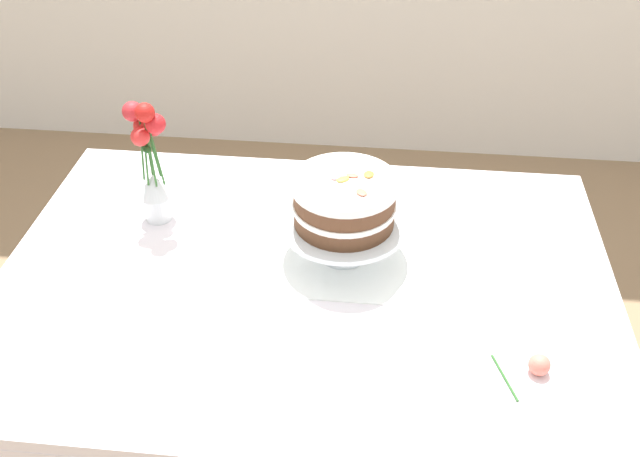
% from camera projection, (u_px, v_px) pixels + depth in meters
% --- Properties ---
extents(dining_table, '(1.40, 1.00, 0.74)m').
position_uv_depth(dining_table, '(304.00, 313.00, 1.67)').
color(dining_table, white).
rests_on(dining_table, ground).
extents(linen_napkin, '(0.32, 0.32, 0.00)m').
position_uv_depth(linen_napkin, '(343.00, 256.00, 1.70)').
color(linen_napkin, white).
rests_on(linen_napkin, dining_table).
extents(cake_stand, '(0.29, 0.29, 0.10)m').
position_uv_depth(cake_stand, '(344.00, 228.00, 1.65)').
color(cake_stand, silver).
rests_on(cake_stand, linen_napkin).
extents(layer_cake, '(0.24, 0.24, 0.12)m').
position_uv_depth(layer_cake, '(344.00, 201.00, 1.60)').
color(layer_cake, brown).
rests_on(layer_cake, cake_stand).
extents(flower_vase, '(0.10, 0.09, 0.33)m').
position_uv_depth(flower_vase, '(151.00, 162.00, 1.72)').
color(flower_vase, silver).
rests_on(flower_vase, dining_table).
extents(fallen_rose, '(0.11, 0.11, 0.04)m').
position_uv_depth(fallen_rose, '(538.00, 365.00, 1.39)').
color(fallen_rose, '#2D6028').
rests_on(fallen_rose, dining_table).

